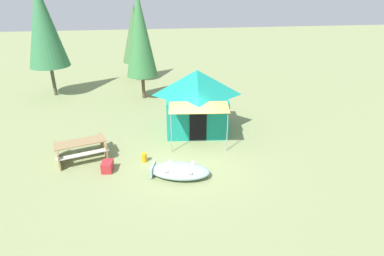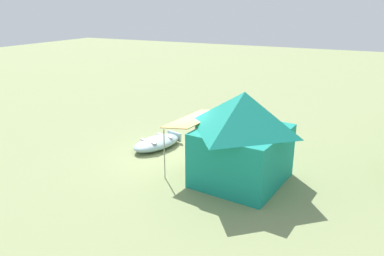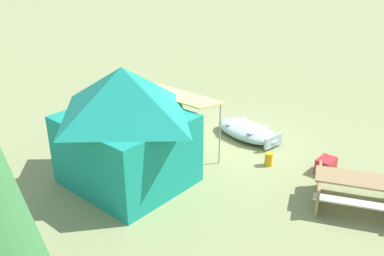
% 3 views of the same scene
% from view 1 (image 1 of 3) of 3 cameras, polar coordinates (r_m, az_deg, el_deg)
% --- Properties ---
extents(ground_plane, '(80.00, 80.00, 0.00)m').
position_cam_1_polar(ground_plane, '(13.07, -0.75, -5.43)').
color(ground_plane, '#84905D').
extents(beached_rowboat, '(2.43, 1.66, 0.45)m').
position_cam_1_polar(beached_rowboat, '(11.83, -2.25, -7.66)').
color(beached_rowboat, '#98B3B9').
rests_on(beached_rowboat, ground_plane).
extents(canvas_cabin_tent, '(3.27, 3.92, 2.96)m').
position_cam_1_polar(canvas_cabin_tent, '(14.97, 0.86, 5.10)').
color(canvas_cabin_tent, '#168C79').
rests_on(canvas_cabin_tent, ground_plane).
extents(picnic_table, '(2.32, 1.94, 0.74)m').
position_cam_1_polar(picnic_table, '(13.62, -19.34, -3.35)').
color(picnic_table, '#94784F').
rests_on(picnic_table, ground_plane).
extents(cooler_box, '(0.45, 0.59, 0.40)m').
position_cam_1_polar(cooler_box, '(12.56, -14.96, -6.68)').
color(cooler_box, '#AF272E').
rests_on(cooler_box, ground_plane).
extents(fuel_can, '(0.27, 0.27, 0.36)m').
position_cam_1_polar(fuel_can, '(12.89, -8.59, -5.27)').
color(fuel_can, orange).
rests_on(fuel_can, ground_plane).
extents(pine_tree_back_left, '(1.99, 1.99, 5.25)m').
position_cam_1_polar(pine_tree_back_left, '(23.45, -10.18, 16.30)').
color(pine_tree_back_left, brown).
rests_on(pine_tree_back_left, ground_plane).
extents(pine_tree_back_right, '(1.83, 1.83, 6.25)m').
position_cam_1_polar(pine_tree_back_right, '(19.18, -9.35, 16.23)').
color(pine_tree_back_right, brown).
rests_on(pine_tree_back_right, ground_plane).
extents(pine_tree_far_center, '(2.38, 2.38, 6.71)m').
position_cam_1_polar(pine_tree_far_center, '(21.35, -25.21, 16.37)').
color(pine_tree_far_center, '#494736').
rests_on(pine_tree_far_center, ground_plane).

